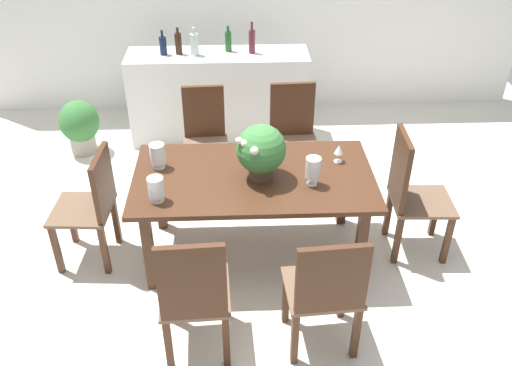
% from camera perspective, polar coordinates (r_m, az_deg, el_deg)
% --- Properties ---
extents(ground_plane, '(7.04, 7.04, 0.00)m').
position_cam_1_polar(ground_plane, '(4.63, -0.31, -5.78)').
color(ground_plane, silver).
extents(dining_table, '(1.78, 0.97, 0.74)m').
position_cam_1_polar(dining_table, '(4.11, -0.26, -0.20)').
color(dining_table, '#422616').
rests_on(dining_table, ground).
extents(chair_foot_end, '(0.48, 0.45, 1.04)m').
position_cam_1_polar(chair_foot_end, '(4.36, 15.70, -0.75)').
color(chair_foot_end, '#422616').
rests_on(chair_foot_end, ground).
extents(chair_near_right, '(0.50, 0.46, 0.96)m').
position_cam_1_polar(chair_near_right, '(3.44, 7.32, -10.94)').
color(chair_near_right, '#422616').
rests_on(chair_near_right, ground).
extents(chair_far_right, '(0.46, 0.46, 0.99)m').
position_cam_1_polar(chair_far_right, '(5.04, 3.86, 5.27)').
color(chair_far_right, '#422616').
rests_on(chair_far_right, ground).
extents(chair_far_left, '(0.43, 0.46, 0.97)m').
position_cam_1_polar(chair_far_left, '(5.03, -5.32, 4.94)').
color(chair_far_left, '#422616').
rests_on(chair_far_left, ground).
extents(chair_head_end, '(0.47, 0.47, 0.95)m').
position_cam_1_polar(chair_head_end, '(4.31, -16.58, -1.96)').
color(chair_head_end, '#422616').
rests_on(chair_head_end, ground).
extents(chair_near_left, '(0.45, 0.50, 1.02)m').
position_cam_1_polar(chair_near_left, '(3.39, -6.44, -11.33)').
color(chair_near_left, '#422616').
rests_on(chair_near_left, ground).
extents(flower_centerpiece, '(0.36, 0.37, 0.42)m').
position_cam_1_polar(flower_centerpiece, '(3.91, 0.52, 3.40)').
color(flower_centerpiece, '#4C3828').
rests_on(flower_centerpiece, dining_table).
extents(crystal_vase_left, '(0.11, 0.11, 0.20)m').
position_cam_1_polar(crystal_vase_left, '(4.16, -10.19, 2.97)').
color(crystal_vase_left, silver).
rests_on(crystal_vase_left, dining_table).
extents(crystal_vase_center_near, '(0.11, 0.11, 0.19)m').
position_cam_1_polar(crystal_vase_center_near, '(3.79, -10.36, -0.49)').
color(crystal_vase_center_near, silver).
rests_on(crystal_vase_center_near, dining_table).
extents(crystal_vase_right, '(0.11, 0.11, 0.22)m').
position_cam_1_polar(crystal_vase_right, '(3.90, 5.94, 1.52)').
color(crystal_vase_right, silver).
rests_on(crystal_vase_right, dining_table).
extents(wine_glass, '(0.07, 0.07, 0.15)m').
position_cam_1_polar(wine_glass, '(4.22, 8.59, 3.43)').
color(wine_glass, silver).
rests_on(wine_glass, dining_table).
extents(kitchen_counter, '(1.85, 0.50, 0.95)m').
position_cam_1_polar(kitchen_counter, '(5.90, -3.86, 8.92)').
color(kitchen_counter, silver).
rests_on(kitchen_counter, ground).
extents(wine_bottle_clear, '(0.07, 0.07, 0.26)m').
position_cam_1_polar(wine_bottle_clear, '(5.75, -2.90, 14.53)').
color(wine_bottle_clear, '#194C1E').
rests_on(wine_bottle_clear, kitchen_counter).
extents(wine_bottle_tall, '(0.07, 0.07, 0.25)m').
position_cam_1_polar(wine_bottle_tall, '(5.73, -9.63, 13.92)').
color(wine_bottle_tall, '#0F1E38').
rests_on(wine_bottle_tall, kitchen_counter).
extents(wine_bottle_green, '(0.08, 0.08, 0.28)m').
position_cam_1_polar(wine_bottle_green, '(5.67, -6.42, 14.15)').
color(wine_bottle_green, '#B2BFB7').
rests_on(wine_bottle_green, kitchen_counter).
extents(wine_bottle_amber, '(0.07, 0.07, 0.32)m').
position_cam_1_polar(wine_bottle_amber, '(5.69, -0.43, 14.54)').
color(wine_bottle_amber, '#511E28').
rests_on(wine_bottle_amber, kitchen_counter).
extents(wine_bottle_dark, '(0.07, 0.07, 0.27)m').
position_cam_1_polar(wine_bottle_dark, '(5.72, -8.06, 14.18)').
color(wine_bottle_dark, black).
rests_on(wine_bottle_dark, kitchen_counter).
extents(potted_plant_floor, '(0.40, 0.40, 0.57)m').
position_cam_1_polar(potted_plant_floor, '(5.94, -17.83, 5.74)').
color(potted_plant_floor, '#9E9384').
rests_on(potted_plant_floor, ground).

